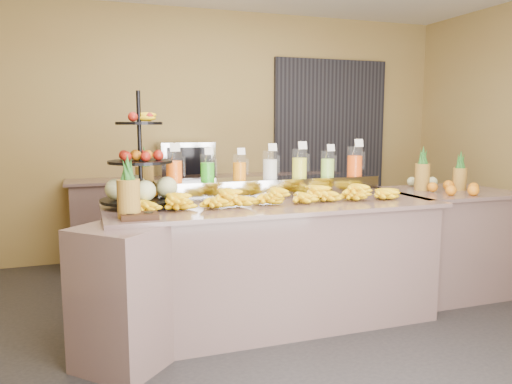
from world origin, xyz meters
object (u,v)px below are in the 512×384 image
oven_warmer (186,160)px  pitcher_tray (270,187)px  condiment_caddy (140,216)px  fruit_stand (146,177)px  banana_heap (268,194)px  right_fruit_pile (446,183)px

oven_warmer → pitcher_tray: bearing=-77.0°
condiment_caddy → oven_warmer: (0.75, 2.30, 0.18)m
pitcher_tray → fruit_stand: 1.03m
banana_heap → condiment_caddy: 1.01m
condiment_caddy → right_fruit_pile: right_fruit_pile is taller
pitcher_tray → banana_heap: size_ratio=0.91×
banana_heap → oven_warmer: (-0.22, 2.02, 0.12)m
condiment_caddy → pitcher_tray: bearing=29.5°
banana_heap → condiment_caddy: banana_heap is taller
condiment_caddy → banana_heap: bearing=16.1°
pitcher_tray → right_fruit_pile: 1.57m
fruit_stand → oven_warmer: size_ratio=1.41×
pitcher_tray → condiment_caddy: (-1.11, -0.63, -0.06)m
banana_heap → right_fruit_pile: 1.70m
fruit_stand → oven_warmer: fruit_stand is taller
pitcher_tray → oven_warmer: bearing=102.3°
banana_heap → right_fruit_pile: (1.70, 0.11, 0.00)m
condiment_caddy → right_fruit_pile: 2.69m
condiment_caddy → right_fruit_pile: (2.66, 0.39, 0.06)m
pitcher_tray → banana_heap: 0.38m
pitcher_tray → oven_warmer: oven_warmer is taller
right_fruit_pile → oven_warmer: (-1.92, 1.91, 0.12)m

